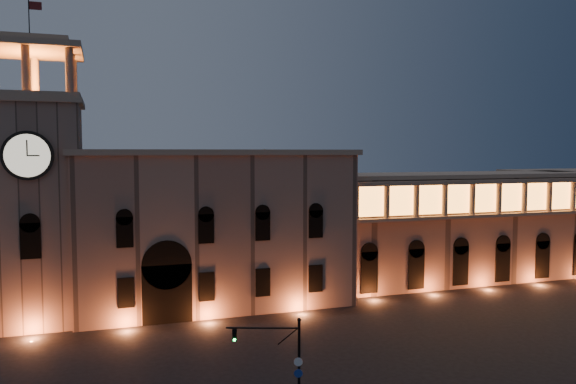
# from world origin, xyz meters

# --- Properties ---
(ground) EXTENTS (160.00, 160.00, 0.00)m
(ground) POSITION_xyz_m (0.00, 0.00, 0.00)
(ground) COLOR black
(ground) RESTS_ON ground
(government_building) EXTENTS (30.80, 12.80, 17.60)m
(government_building) POSITION_xyz_m (-2.08, 21.93, 8.77)
(government_building) COLOR #8A6B5A
(government_building) RESTS_ON ground
(clock_tower) EXTENTS (9.80, 9.80, 32.40)m
(clock_tower) POSITION_xyz_m (-20.50, 20.98, 12.50)
(clock_tower) COLOR #8A6B5A
(clock_tower) RESTS_ON ground
(colonnade_wing) EXTENTS (40.60, 11.50, 14.50)m
(colonnade_wing) POSITION_xyz_m (32.00, 23.92, 7.33)
(colonnade_wing) COLOR #856555
(colonnade_wing) RESTS_ON ground
(secondary_building) EXTENTS (20.00, 12.00, 14.00)m
(secondary_building) POSITION_xyz_m (58.00, 30.00, 7.00)
(secondary_building) COLOR #856555
(secondary_building) RESTS_ON ground
(traffic_light) EXTENTS (4.70, 1.87, 6.79)m
(traffic_light) POSITION_xyz_m (-3.00, -7.31, 3.56)
(traffic_light) COLOR black
(traffic_light) RESTS_ON ground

